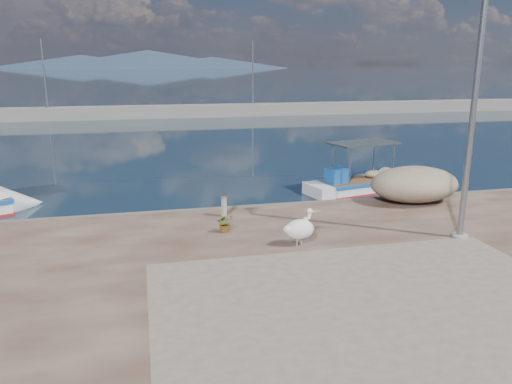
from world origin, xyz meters
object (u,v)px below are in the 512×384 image
at_px(boat_right, 360,186).
at_px(bollard_near, 224,205).
at_px(pelican, 300,229).
at_px(lamp_post, 472,120).

distance_m(boat_right, bollard_near, 7.61).
bearing_deg(bollard_near, boat_right, 31.12).
xyz_separation_m(boat_right, pelican, (-4.95, -7.00, 0.79)).
relative_size(boat_right, bollard_near, 7.51).
bearing_deg(bollard_near, lamp_post, -29.53).
distance_m(lamp_post, bollard_near, 7.61).
bearing_deg(boat_right, lamp_post, -105.89).
xyz_separation_m(boat_right, lamp_post, (-0.37, -7.38, 3.61)).
xyz_separation_m(pelican, bollard_near, (-1.54, 3.08, -0.10)).
xyz_separation_m(lamp_post, bollard_near, (-6.12, 3.47, -2.92)).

